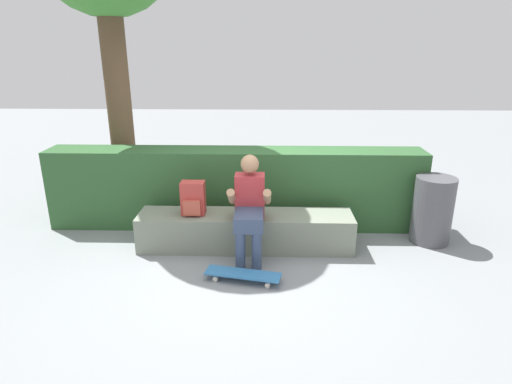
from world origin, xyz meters
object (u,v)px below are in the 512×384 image
Objects in this scene: bench_main at (246,231)px; person_skater at (249,205)px; skateboard_near_person at (243,274)px; backpack_on_bench at (193,199)px; trash_bin at (432,210)px.

person_skater is (0.06, -0.22, 0.42)m from bench_main.
skateboard_near_person is (-0.05, -0.58, -0.56)m from person_skater.
backpack_on_bench is at bearing 162.72° from person_skater.
bench_main reaches higher than skateboard_near_person.
backpack_on_bench reaches higher than bench_main.
bench_main is at bearing 104.88° from person_skater.
person_skater is 2.96× the size of backpack_on_bench.
skateboard_near_person is (0.01, -0.80, -0.14)m from bench_main.
bench_main is at bearing 90.76° from skateboard_near_person.
backpack_on_bench is 0.48× the size of trash_bin.
person_skater reaches higher than bench_main.
skateboard_near_person is at bearing -89.24° from bench_main.
person_skater is 0.81m from skateboard_near_person.
bench_main is 0.48m from person_skater.
person_skater reaches higher than trash_bin.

